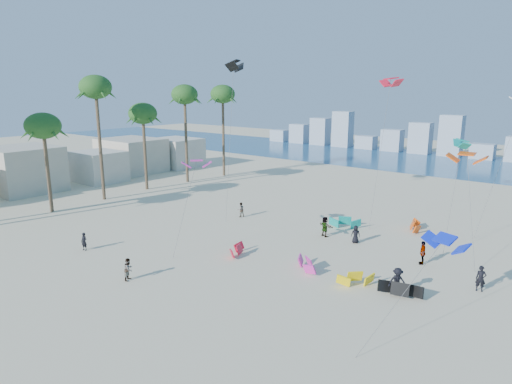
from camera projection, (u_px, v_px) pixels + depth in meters
The scene contains 10 objects.
ground at pixel (75, 291), 30.11m from camera, with size 220.00×220.00×0.00m, color beige.
ocean at pixel (426, 161), 84.75m from camera, with size 220.00×220.00×0.00m, color navy.
kitesurfer_near at pixel (84, 242), 37.62m from camera, with size 0.57×0.37×1.55m, color black.
kitesurfer_mid at pixel (129, 269), 31.72m from camera, with size 0.80×0.62×1.64m, color gray.
kitesurfers_far at pixel (355, 243), 36.81m from camera, with size 25.32×8.74×1.90m.
grounded_kites at pixel (351, 249), 36.73m from camera, with size 15.88×18.60×1.01m.
flying_kites at pixel (381, 113), 37.19m from camera, with size 37.83×29.45×16.91m.
palm_row at pixel (98, 104), 52.85m from camera, with size 5.55×44.80×15.17m.
beachfront_buildings at pixel (85, 163), 65.87m from camera, with size 11.50×43.00×6.00m.
distant_skyline at pixel (438, 140), 92.36m from camera, with size 85.00×3.00×8.40m.
Camera 1 is at (27.06, -13.90, 13.42)m, focal length 30.94 mm.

